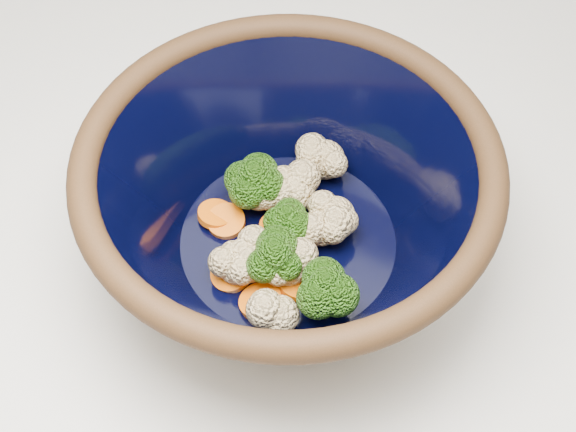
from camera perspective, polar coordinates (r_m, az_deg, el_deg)
mixing_bowl at (r=0.61m, az=0.00°, el=0.73°), size 0.38×0.38×0.14m
vegetable_pile at (r=0.62m, az=-0.16°, el=-1.12°), size 0.15×0.18×0.05m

